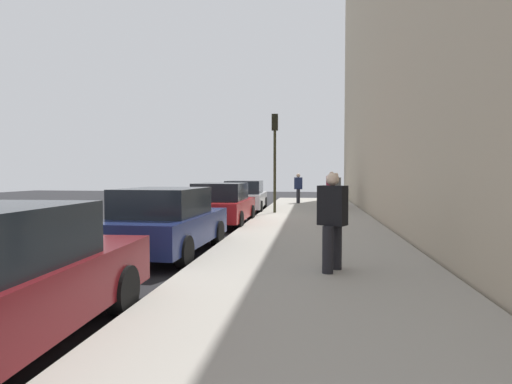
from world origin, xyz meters
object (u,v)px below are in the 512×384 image
(pedestrian_navy_coat, at_px, (298,187))
(parked_car_red, at_px, (222,204))
(pedestrian_black_coat, at_px, (332,219))
(rolling_suitcase, at_px, (333,203))
(parked_car_navy, at_px, (166,222))
(pedestrian_burgundy_coat, at_px, (332,188))
(traffic_light_pole, at_px, (275,146))
(parked_car_silver, at_px, (245,196))
(pedestrian_grey_coat, at_px, (336,190))

(pedestrian_navy_coat, bearing_deg, parked_car_red, 166.62)
(pedestrian_black_coat, height_order, rolling_suitcase, pedestrian_black_coat)
(parked_car_navy, height_order, pedestrian_burgundy_coat, pedestrian_burgundy_coat)
(parked_car_navy, relative_size, rolling_suitcase, 4.23)
(pedestrian_black_coat, bearing_deg, traffic_light_pole, 10.08)
(pedestrian_black_coat, xyz_separation_m, traffic_light_pole, (10.99, 1.95, 1.99))
(parked_car_navy, height_order, traffic_light_pole, traffic_light_pole)
(parked_car_red, relative_size, traffic_light_pole, 0.99)
(parked_car_navy, bearing_deg, rolling_suitcase, -21.21)
(parked_car_silver, bearing_deg, parked_car_red, -179.45)
(pedestrian_navy_coat, relative_size, rolling_suitcase, 1.73)
(pedestrian_burgundy_coat, bearing_deg, parked_car_navy, 161.82)
(parked_car_red, xyz_separation_m, traffic_light_pole, (3.75, -1.55, 2.29))
(parked_car_silver, height_order, traffic_light_pole, traffic_light_pole)
(parked_car_navy, distance_m, traffic_light_pole, 9.64)
(pedestrian_navy_coat, height_order, pedestrian_grey_coat, pedestrian_grey_coat)
(parked_car_red, bearing_deg, pedestrian_burgundy_coat, -29.01)
(parked_car_red, bearing_deg, pedestrian_grey_coat, -35.57)
(parked_car_silver, bearing_deg, parked_car_navy, 179.77)
(pedestrian_burgundy_coat, distance_m, pedestrian_grey_coat, 1.50)
(parked_car_red, height_order, pedestrian_navy_coat, pedestrian_navy_coat)
(parked_car_red, xyz_separation_m, parked_car_silver, (5.54, 0.05, 0.00))
(parked_car_red, relative_size, rolling_suitcase, 4.24)
(parked_car_red, height_order, traffic_light_pole, traffic_light_pole)
(parked_car_red, relative_size, parked_car_silver, 0.91)
(pedestrian_burgundy_coat, height_order, pedestrian_black_coat, pedestrian_burgundy_coat)
(pedestrian_burgundy_coat, bearing_deg, parked_car_red, 150.99)
(pedestrian_grey_coat, xyz_separation_m, traffic_light_pole, (-2.28, 2.76, 1.97))
(pedestrian_grey_coat, height_order, traffic_light_pole, traffic_light_pole)
(pedestrian_black_coat, height_order, pedestrian_grey_coat, pedestrian_grey_coat)
(parked_car_red, height_order, pedestrian_burgundy_coat, pedestrian_burgundy_coat)
(parked_car_silver, relative_size, pedestrian_black_coat, 2.75)
(pedestrian_navy_coat, xyz_separation_m, rolling_suitcase, (-4.48, -1.79, -0.60))
(pedestrian_burgundy_coat, xyz_separation_m, pedestrian_grey_coat, (-1.50, -0.14, -0.03))
(parked_car_red, height_order, parked_car_silver, same)
(pedestrian_black_coat, bearing_deg, pedestrian_burgundy_coat, -2.60)
(pedestrian_burgundy_coat, bearing_deg, parked_car_silver, 115.14)
(pedestrian_burgundy_coat, bearing_deg, pedestrian_navy_coat, 36.15)
(pedestrian_navy_coat, relative_size, traffic_light_pole, 0.40)
(parked_car_red, xyz_separation_m, pedestrian_navy_coat, (9.98, -2.37, 0.31))
(parked_car_red, xyz_separation_m, pedestrian_grey_coat, (6.03, -4.31, 0.32))
(pedestrian_burgundy_coat, relative_size, rolling_suitcase, 1.82)
(pedestrian_black_coat, distance_m, pedestrian_grey_coat, 13.29)
(pedestrian_black_coat, relative_size, traffic_light_pole, 0.40)
(pedestrian_grey_coat, bearing_deg, parked_car_red, 144.43)
(pedestrian_navy_coat, bearing_deg, rolling_suitcase, -158.20)
(pedestrian_navy_coat, distance_m, traffic_light_pole, 6.60)
(pedestrian_navy_coat, xyz_separation_m, traffic_light_pole, (-6.24, 0.83, 1.98))
(parked_car_silver, bearing_deg, pedestrian_grey_coat, -83.66)
(pedestrian_burgundy_coat, distance_m, traffic_light_pole, 4.99)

